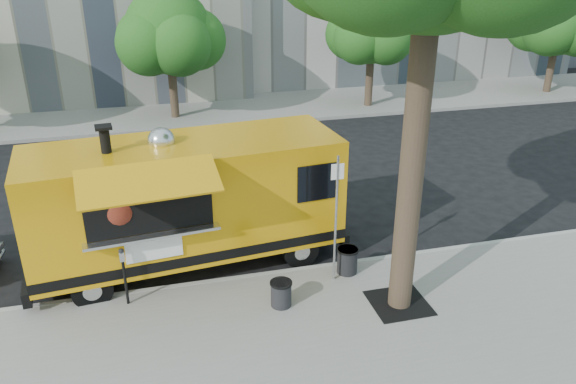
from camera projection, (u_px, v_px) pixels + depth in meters
name	position (u px, v px, depth m)	size (l,w,h in m)	color
ground	(254.00, 260.00, 13.92)	(120.00, 120.00, 0.00)	black
sidewalk	(296.00, 364.00, 10.35)	(60.00, 6.00, 0.15)	gray
curb	(262.00, 277.00, 13.07)	(60.00, 0.14, 0.16)	#999993
far_sidewalk	(196.00, 112.00, 25.84)	(60.00, 5.00, 0.15)	gray
tree_well	(399.00, 303.00, 11.97)	(1.20, 1.20, 0.02)	black
far_tree_b	(168.00, 31.00, 23.37)	(3.60, 3.60, 5.50)	#33261C
far_tree_c	(372.00, 28.00, 25.21)	(3.24, 3.24, 5.21)	#33261C
far_tree_d	(560.00, 16.00, 27.61)	(3.78, 3.78, 5.64)	#33261C
sign_post	(336.00, 212.00, 12.15)	(0.28, 0.06, 3.00)	silver
parking_meter	(124.00, 270.00, 11.64)	(0.11, 0.11, 1.33)	black
food_truck	(186.00, 200.00, 13.02)	(7.60, 4.01, 3.67)	orange
trash_bin_left	(281.00, 293.00, 11.80)	(0.47, 0.47, 0.57)	black
trash_bin_right	(347.00, 260.00, 12.99)	(0.51, 0.51, 0.62)	black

